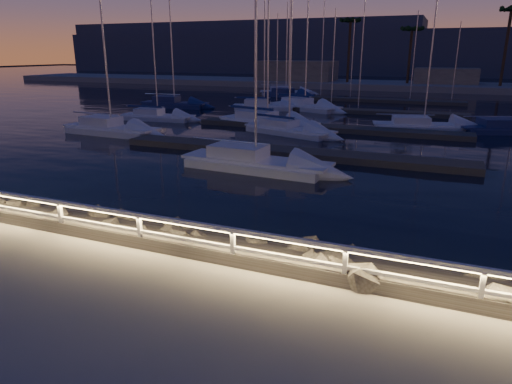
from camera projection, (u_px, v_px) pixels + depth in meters
ground at (114, 242)px, 13.76m from camera, size 400.00×400.00×0.00m
harbor_water at (340, 126)px, 41.58m from camera, size 400.00×440.00×0.60m
guard_rail at (109, 217)px, 13.56m from camera, size 44.11×0.12×1.06m
riprap at (12, 208)px, 17.39m from camera, size 33.43×2.72×1.38m
floating_docks at (344, 118)px, 42.55m from camera, size 22.00×36.00×0.40m
far_shore at (395, 83)px, 79.04m from camera, size 160.00×14.00×5.20m
palm_left at (351, 23)px, 77.23m from camera, size 3.00×3.00×11.20m
palm_center at (412, 31)px, 74.83m from camera, size 3.00×3.00×9.70m
palm_right at (511, 13)px, 68.13m from camera, size 3.00×3.00×12.20m
distant_hills at (344, 54)px, 138.43m from camera, size 230.00×37.50×18.00m
sailboat_a at (110, 128)px, 35.18m from camera, size 8.05×2.79×13.58m
sailboat_b at (252, 161)px, 24.62m from camera, size 8.34×2.97×13.96m
sailboat_c at (265, 121)px, 38.85m from camera, size 9.27×4.78×15.16m
sailboat_e at (173, 103)px, 52.06m from camera, size 7.89×3.09×13.18m
sailboat_f at (156, 116)px, 42.34m from camera, size 7.06×2.72×11.74m
sailboat_g at (287, 129)px, 35.25m from camera, size 7.79×4.44×12.77m
sailboat_h at (421, 125)px, 37.07m from camera, size 8.22×4.10×13.39m
sailboat_i at (262, 106)px, 49.82m from camera, size 7.07×3.63×11.66m
sailboat_j at (303, 106)px, 49.81m from camera, size 8.66×5.36×14.35m
sailboat_l at (510, 127)px, 35.76m from camera, size 8.52×5.17×13.98m
sailboat_m at (285, 92)px, 67.30m from camera, size 7.81×4.42×12.91m
sailboat_n at (287, 94)px, 63.94m from camera, size 8.00×4.61×13.18m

